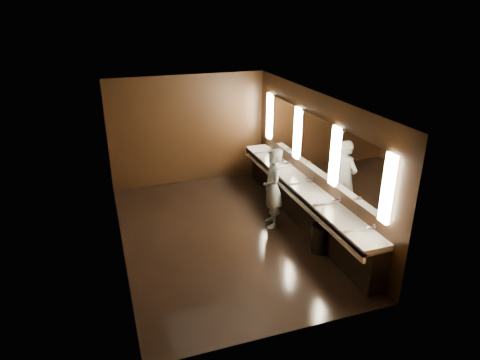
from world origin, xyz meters
name	(u,v)px	position (x,y,z in m)	size (l,w,h in m)	color
floor	(223,234)	(0.00, 0.00, 0.00)	(6.00, 6.00, 0.00)	black
ceiling	(221,99)	(0.00, 0.00, 2.80)	(4.00, 6.00, 0.02)	#2D2D2B
wall_back	(188,130)	(0.00, 3.00, 1.40)	(4.00, 0.02, 2.80)	black
wall_front	(287,250)	(0.00, -3.00, 1.40)	(4.00, 0.02, 2.80)	black
wall_left	(115,185)	(-2.00, 0.00, 1.40)	(0.02, 6.00, 2.80)	black
wall_right	(314,160)	(2.00, 0.00, 1.40)	(0.02, 6.00, 2.80)	black
sink_counter	(303,201)	(1.79, 0.00, 0.50)	(0.55, 5.40, 1.01)	black
mirror_band	(315,144)	(1.98, 0.00, 1.75)	(0.06, 5.03, 1.15)	#FFEAC1
person	(273,188)	(1.11, 0.07, 0.86)	(0.62, 0.41, 1.71)	#85A6C6
trash_bin	(320,238)	(1.58, -1.20, 0.28)	(0.35, 0.35, 0.55)	black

